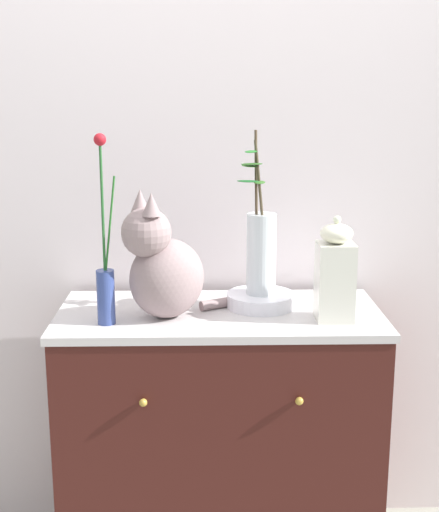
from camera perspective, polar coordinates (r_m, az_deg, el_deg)
wall_back at (r=2.48m, az=-0.17°, el=6.88°), size 4.40×0.08×2.60m
sideboard at (r=2.42m, az=0.00°, el=-14.51°), size 1.03×0.50×0.89m
cat_sitting at (r=2.15m, az=-4.62°, el=-0.83°), size 0.39×0.28×0.40m
vase_slim_green at (r=2.13m, az=-9.17°, el=-1.89°), size 0.07×0.05×0.57m
bowl_porcelain at (r=2.29m, az=3.33°, el=-3.56°), size 0.22×0.22×0.05m
vase_glass_clear at (r=2.25m, az=3.35°, el=0.47°), size 0.13×0.11×0.52m
jar_lidded_porcelain at (r=2.16m, az=9.28°, el=-1.39°), size 0.11×0.11×0.32m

